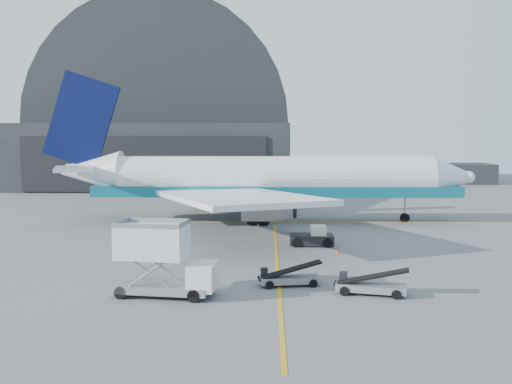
{
  "coord_description": "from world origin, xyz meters",
  "views": [
    {
      "loc": [
        -0.74,
        -45.54,
        10.42
      ],
      "look_at": [
        -1.94,
        10.79,
        4.5
      ],
      "focal_mm": 40.0,
      "sensor_mm": 36.0,
      "label": 1
    }
  ],
  "objects_px": {
    "belt_loader_a": "(289,278)",
    "belt_loader_b": "(370,286)",
    "pushback_tug": "(313,238)",
    "catering_truck": "(161,261)",
    "airliner": "(258,179)"
  },
  "relations": [
    {
      "from": "belt_loader_a",
      "to": "belt_loader_b",
      "type": "height_order",
      "value": "belt_loader_b"
    },
    {
      "from": "belt_loader_a",
      "to": "belt_loader_b",
      "type": "xyz_separation_m",
      "value": [
        5.16,
        -2.01,
        0.04
      ]
    },
    {
      "from": "airliner",
      "to": "catering_truck",
      "type": "relative_size",
      "value": 7.34
    },
    {
      "from": "pushback_tug",
      "to": "belt_loader_b",
      "type": "relative_size",
      "value": 0.84
    },
    {
      "from": "airliner",
      "to": "belt_loader_b",
      "type": "relative_size",
      "value": 10.41
    },
    {
      "from": "pushback_tug",
      "to": "catering_truck",
      "type": "bearing_deg",
      "value": -122.12
    },
    {
      "from": "catering_truck",
      "to": "belt_loader_b",
      "type": "bearing_deg",
      "value": 10.4
    },
    {
      "from": "airliner",
      "to": "belt_loader_a",
      "type": "bearing_deg",
      "value": -84.75
    },
    {
      "from": "catering_truck",
      "to": "belt_loader_a",
      "type": "xyz_separation_m",
      "value": [
        8.23,
        2.62,
        -1.78
      ]
    },
    {
      "from": "catering_truck",
      "to": "pushback_tug",
      "type": "relative_size",
      "value": 1.69
    },
    {
      "from": "catering_truck",
      "to": "belt_loader_a",
      "type": "relative_size",
      "value": 1.54
    },
    {
      "from": "airliner",
      "to": "pushback_tug",
      "type": "relative_size",
      "value": 12.42
    },
    {
      "from": "catering_truck",
      "to": "pushback_tug",
      "type": "bearing_deg",
      "value": 64.38
    },
    {
      "from": "airliner",
      "to": "pushback_tug",
      "type": "xyz_separation_m",
      "value": [
        5.31,
        -14.2,
        -4.25
      ]
    },
    {
      "from": "pushback_tug",
      "to": "airliner",
      "type": "bearing_deg",
      "value": 111.79
    }
  ]
}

